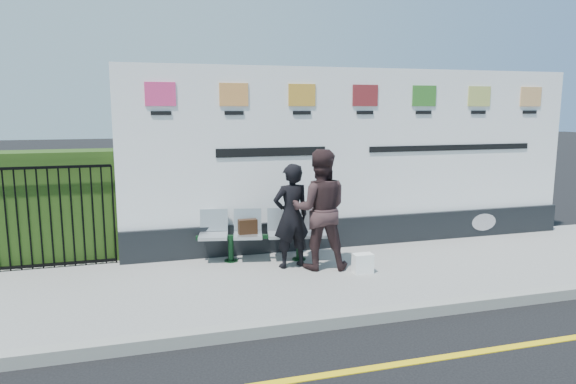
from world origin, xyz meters
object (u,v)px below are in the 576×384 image
object	(u,v)px
billboard	(361,170)
bench	(265,247)
woman_right	(320,209)
woman_left	(291,216)

from	to	relation	value
billboard	bench	world-z (taller)	billboard
bench	woman_right	bearing A→B (deg)	-28.75
billboard	woman_left	bearing A→B (deg)	-148.54
bench	woman_right	xyz separation A→B (m)	(0.68, -0.58, 0.67)
woman_left	woman_right	bearing A→B (deg)	149.71
woman_right	bench	bearing A→B (deg)	-25.48
bench	woman_left	world-z (taller)	woman_left
woman_left	billboard	bearing A→B (deg)	-156.85
woman_left	bench	bearing A→B (deg)	-63.10
billboard	woman_left	distance (m)	1.87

